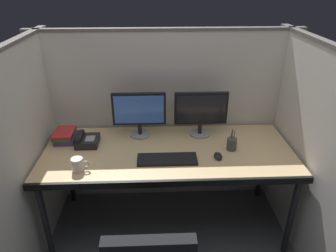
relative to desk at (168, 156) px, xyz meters
name	(u,v)px	position (x,y,z in m)	size (l,w,h in m)	color
ground_plane	(170,250)	(0.00, -0.29, -0.69)	(8.00, 8.00, 0.00)	#4C5156
cubicle_partition_rear	(166,119)	(0.00, 0.46, 0.10)	(2.21, 0.06, 1.57)	beige
cubicle_partition_left	(30,154)	(-0.99, -0.09, 0.10)	(0.06, 1.41, 1.57)	beige
cubicle_partition_right	(303,148)	(0.99, -0.09, 0.10)	(0.06, 1.41, 1.57)	beige
desk	(168,156)	(0.00, 0.00, 0.00)	(1.90, 0.80, 0.74)	tan
monitor_left	(139,112)	(-0.22, 0.26, 0.27)	(0.43, 0.17, 0.37)	gray
monitor_right	(201,111)	(0.27, 0.25, 0.27)	(0.43, 0.17, 0.37)	gray
keyboard_main	(167,159)	(-0.01, -0.13, 0.06)	(0.43, 0.15, 0.02)	black
computer_mouse	(218,156)	(0.36, -0.11, 0.07)	(0.06, 0.10, 0.04)	black
pen_cup	(232,144)	(0.48, 0.00, 0.10)	(0.08, 0.08, 0.17)	#4C4742
desk_phone	(87,141)	(-0.64, 0.13, 0.08)	(0.17, 0.19, 0.09)	black
book_stack	(65,136)	(-0.82, 0.20, 0.09)	(0.16, 0.22, 0.09)	#4C3366
coffee_mug	(78,165)	(-0.63, -0.23, 0.10)	(0.13, 0.08, 0.09)	silver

